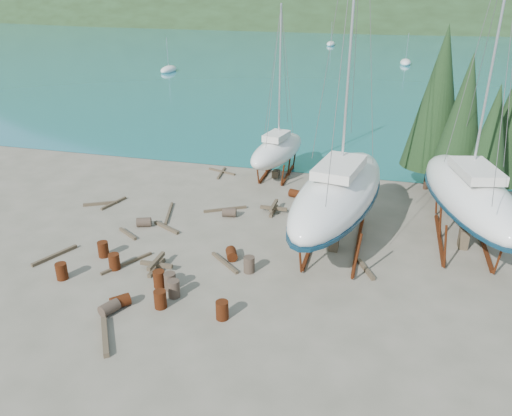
% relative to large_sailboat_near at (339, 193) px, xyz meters
% --- Properties ---
extents(ground, '(600.00, 600.00, 0.00)m').
position_rel_large_sailboat_near_xyz_m(ground, '(-5.58, -3.61, -3.22)').
color(ground, '#5C5849').
rests_on(ground, ground).
extents(bay_water, '(700.00, 700.00, 0.00)m').
position_rel_large_sailboat_near_xyz_m(bay_water, '(-5.58, 311.39, -3.22)').
color(bay_water, '#1B6D89').
rests_on(bay_water, ground).
extents(far_hill, '(800.00, 360.00, 110.00)m').
position_rel_large_sailboat_near_xyz_m(far_hill, '(-5.58, 316.39, -3.22)').
color(far_hill, black).
rests_on(far_hill, ground).
extents(far_house_left, '(6.60, 5.60, 5.60)m').
position_rel_large_sailboat_near_xyz_m(far_house_left, '(-65.58, 186.39, -0.30)').
color(far_house_left, beige).
rests_on(far_house_left, ground).
extents(far_house_center, '(6.60, 5.60, 5.60)m').
position_rel_large_sailboat_near_xyz_m(far_house_center, '(-25.58, 186.39, -0.30)').
color(far_house_center, beige).
rests_on(far_house_center, ground).
extents(far_house_right, '(6.60, 5.60, 5.60)m').
position_rel_large_sailboat_near_xyz_m(far_house_right, '(24.42, 186.39, -0.30)').
color(far_house_right, beige).
rests_on(far_house_right, ground).
extents(cypress_near_right, '(3.60, 3.60, 10.00)m').
position_rel_large_sailboat_near_xyz_m(cypress_near_right, '(6.92, 8.39, 2.57)').
color(cypress_near_right, black).
rests_on(cypress_near_right, ground).
extents(cypress_mid_right, '(3.06, 3.06, 8.50)m').
position_rel_large_sailboat_near_xyz_m(cypress_mid_right, '(8.42, 6.39, 1.70)').
color(cypress_mid_right, black).
rests_on(cypress_mid_right, ground).
extents(cypress_back_left, '(4.14, 4.14, 11.50)m').
position_rel_large_sailboat_near_xyz_m(cypress_back_left, '(5.42, 10.39, 3.44)').
color(cypress_back_left, black).
rests_on(cypress_back_left, ground).
extents(cypress_far_right, '(3.24, 3.24, 9.00)m').
position_rel_large_sailboat_near_xyz_m(cypress_far_right, '(9.92, 9.39, 1.99)').
color(cypress_far_right, black).
rests_on(cypress_far_right, ground).
extents(moored_boat_left, '(2.00, 5.00, 6.05)m').
position_rel_large_sailboat_near_xyz_m(moored_boat_left, '(-35.58, 56.39, -2.83)').
color(moored_boat_left, silver).
rests_on(moored_boat_left, ground).
extents(moored_boat_mid, '(2.00, 5.00, 6.05)m').
position_rel_large_sailboat_near_xyz_m(moored_boat_mid, '(4.42, 76.39, -2.83)').
color(moored_boat_mid, silver).
rests_on(moored_boat_mid, ground).
extents(moored_boat_far, '(2.00, 5.00, 6.05)m').
position_rel_large_sailboat_near_xyz_m(moored_boat_far, '(-13.58, 106.39, -2.83)').
color(moored_boat_far, silver).
rests_on(moored_boat_far, ground).
extents(large_sailboat_near, '(5.82, 13.16, 20.02)m').
position_rel_large_sailboat_near_xyz_m(large_sailboat_near, '(0.00, 0.00, 0.00)').
color(large_sailboat_near, silver).
rests_on(large_sailboat_near, ground).
extents(large_sailboat_far, '(6.14, 12.27, 18.64)m').
position_rel_large_sailboat_near_xyz_m(large_sailboat_far, '(7.07, 2.09, -0.18)').
color(large_sailboat_far, silver).
rests_on(large_sailboat_far, ground).
extents(small_sailboat_shore, '(4.00, 8.22, 12.60)m').
position_rel_large_sailboat_near_xyz_m(small_sailboat_shore, '(-5.79, 10.38, -1.15)').
color(small_sailboat_shore, silver).
rests_on(small_sailboat_shore, ground).
extents(worker, '(0.60, 0.78, 1.89)m').
position_rel_large_sailboat_near_xyz_m(worker, '(-1.29, 1.52, -2.28)').
color(worker, navy).
rests_on(worker, ground).
extents(drum_1, '(0.88, 1.04, 0.58)m').
position_rel_large_sailboat_near_xyz_m(drum_1, '(-9.14, -9.34, -2.93)').
color(drum_1, '#2D2823').
rests_on(drum_1, ground).
extents(drum_3, '(0.58, 0.58, 0.88)m').
position_rel_large_sailboat_near_xyz_m(drum_3, '(-7.09, -8.32, -2.78)').
color(drum_3, '#5F2510').
rests_on(drum_3, ground).
extents(drum_4, '(1.01, 0.81, 0.58)m').
position_rel_large_sailboat_near_xyz_m(drum_4, '(-3.53, 6.29, -2.93)').
color(drum_4, '#5F2510').
rests_on(drum_4, ground).
extents(drum_5, '(0.58, 0.58, 0.88)m').
position_rel_large_sailboat_near_xyz_m(drum_5, '(-3.97, -4.24, -2.78)').
color(drum_5, '#2D2823').
rests_on(drum_5, ground).
extents(drum_6, '(0.89, 1.04, 0.58)m').
position_rel_large_sailboat_near_xyz_m(drum_6, '(-5.28, -3.14, -2.93)').
color(drum_6, '#5F2510').
rests_on(drum_6, ground).
extents(drum_7, '(0.58, 0.58, 0.88)m').
position_rel_large_sailboat_near_xyz_m(drum_7, '(-4.06, -8.39, -2.78)').
color(drum_7, '#5F2510').
rests_on(drum_7, ground).
extents(drum_8, '(0.58, 0.58, 0.88)m').
position_rel_large_sailboat_near_xyz_m(drum_8, '(-12.17, -4.72, -2.78)').
color(drum_8, '#5F2510').
rests_on(drum_8, ground).
extents(drum_9, '(0.96, 0.72, 0.58)m').
position_rel_large_sailboat_near_xyz_m(drum_9, '(-7.07, 2.04, -2.93)').
color(drum_9, '#2D2823').
rests_on(drum_9, ground).
extents(drum_10, '(0.58, 0.58, 0.88)m').
position_rel_large_sailboat_near_xyz_m(drum_10, '(-10.89, -5.77, -2.78)').
color(drum_10, '#5F2510').
rests_on(drum_10, ground).
extents(drum_12, '(1.03, 1.04, 0.58)m').
position_rel_large_sailboat_near_xyz_m(drum_12, '(-8.91, -8.74, -2.93)').
color(drum_12, '#5F2510').
rests_on(drum_12, ground).
extents(drum_13, '(0.58, 0.58, 0.88)m').
position_rel_large_sailboat_near_xyz_m(drum_13, '(-12.98, -7.34, -2.78)').
color(drum_13, '#5F2510').
rests_on(drum_13, ground).
extents(drum_14, '(0.58, 0.58, 0.88)m').
position_rel_large_sailboat_near_xyz_m(drum_14, '(-7.88, -6.74, -2.78)').
color(drum_14, '#5F2510').
rests_on(drum_14, ground).
extents(drum_15, '(1.03, 0.85, 0.58)m').
position_rel_large_sailboat_near_xyz_m(drum_15, '(-11.74, -0.71, -2.93)').
color(drum_15, '#2D2823').
rests_on(drum_15, ground).
extents(drum_16, '(0.58, 0.58, 0.88)m').
position_rel_large_sailboat_near_xyz_m(drum_16, '(-6.84, -7.34, -2.78)').
color(drum_16, '#2D2823').
rests_on(drum_16, ground).
extents(drum_17, '(0.58, 0.58, 0.88)m').
position_rel_large_sailboat_near_xyz_m(drum_17, '(-7.28, -6.78, -2.78)').
color(drum_17, '#2D2823').
rests_on(drum_17, ground).
extents(timber_0, '(2.49, 0.98, 0.14)m').
position_rel_large_sailboat_near_xyz_m(timber_0, '(-10.22, 9.90, -3.15)').
color(timber_0, brown).
rests_on(timber_0, ground).
extents(timber_1, '(1.06, 1.86, 0.19)m').
position_rel_large_sailboat_near_xyz_m(timber_1, '(1.90, -2.56, -3.12)').
color(timber_1, brown).
rests_on(timber_1, ground).
extents(timber_2, '(2.05, 1.22, 0.19)m').
position_rel_large_sailboat_near_xyz_m(timber_2, '(-16.17, 1.56, -3.13)').
color(timber_2, brown).
rests_on(timber_2, ground).
extents(timber_3, '(1.66, 2.78, 0.15)m').
position_rel_large_sailboat_near_xyz_m(timber_3, '(-10.52, -5.20, -3.15)').
color(timber_3, brown).
rests_on(timber_3, ground).
extents(timber_4, '(1.63, 1.14, 0.17)m').
position_rel_large_sailboat_near_xyz_m(timber_4, '(-12.15, -2.04, -3.14)').
color(timber_4, brown).
rests_on(timber_4, ground).
extents(timber_5, '(2.02, 1.78, 0.16)m').
position_rel_large_sailboat_near_xyz_m(timber_5, '(-5.47, -3.80, -3.14)').
color(timber_5, brown).
rests_on(timber_5, ground).
extents(timber_6, '(0.38, 1.67, 0.19)m').
position_rel_large_sailboat_near_xyz_m(timber_6, '(-4.93, 9.16, -3.13)').
color(timber_6, brown).
rests_on(timber_6, ground).
extents(timber_8, '(2.07, 1.23, 0.19)m').
position_rel_large_sailboat_near_xyz_m(timber_8, '(-10.25, -0.69, -3.13)').
color(timber_8, brown).
rests_on(timber_8, ground).
extents(timber_9, '(0.41, 2.53, 0.15)m').
position_rel_large_sailboat_near_xyz_m(timber_9, '(-10.13, 9.51, -3.15)').
color(timber_9, brown).
rests_on(timber_9, ground).
extents(timber_10, '(2.59, 1.61, 0.16)m').
position_rel_large_sailboat_near_xyz_m(timber_10, '(-7.63, 2.90, -3.14)').
color(timber_10, brown).
rests_on(timber_10, ground).
extents(timber_14, '(1.20, 2.62, 0.18)m').
position_rel_large_sailboat_near_xyz_m(timber_14, '(-14.75, -5.49, -3.13)').
color(timber_14, brown).
rests_on(timber_14, ground).
extents(timber_15, '(1.07, 3.17, 0.15)m').
position_rel_large_sailboat_near_xyz_m(timber_15, '(-11.02, 1.39, -3.15)').
color(timber_15, brown).
rests_on(timber_15, ground).
extents(timber_16, '(1.58, 2.26, 0.23)m').
position_rel_large_sailboat_near_xyz_m(timber_16, '(-8.40, -11.02, -3.11)').
color(timber_16, brown).
rests_on(timber_16, ground).
extents(timber_17, '(0.74, 2.28, 0.16)m').
position_rel_large_sailboat_near_xyz_m(timber_17, '(-15.32, 1.88, -3.14)').
color(timber_17, brown).
rests_on(timber_17, ground).
extents(timber_pile_fore, '(1.80, 1.80, 0.60)m').
position_rel_large_sailboat_near_xyz_m(timber_pile_fore, '(-8.75, -5.26, -2.92)').
color(timber_pile_fore, brown).
rests_on(timber_pile_fore, ground).
extents(timber_pile_aft, '(1.80, 1.80, 0.60)m').
position_rel_large_sailboat_near_xyz_m(timber_pile_aft, '(-4.45, 3.42, -2.92)').
color(timber_pile_aft, brown).
rests_on(timber_pile_aft, ground).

